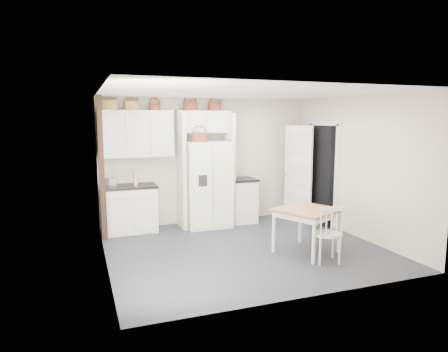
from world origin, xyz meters
name	(u,v)px	position (x,y,z in m)	size (l,w,h in m)	color
floor	(244,248)	(0.00, 0.00, 0.00)	(4.50, 4.50, 0.00)	black
ceiling	(245,93)	(0.00, 0.00, 2.60)	(4.50, 4.50, 0.00)	white
wall_back	(208,161)	(0.00, 2.00, 1.30)	(4.50, 4.50, 0.00)	beige
wall_left	(103,180)	(-2.25, 0.00, 1.30)	(4.00, 4.00, 0.00)	beige
wall_right	(357,167)	(2.25, 0.00, 1.30)	(4.00, 4.00, 0.00)	beige
refrigerator	(207,184)	(-0.15, 1.60, 0.87)	(0.90, 0.72, 1.74)	silver
base_cab_left	(131,210)	(-1.67, 1.70, 0.44)	(0.95, 0.60, 0.88)	silver
base_cab_right	(242,201)	(0.66, 1.70, 0.45)	(0.51, 0.61, 0.89)	silver
dining_table	(307,231)	(0.88, -0.53, 0.37)	(0.88, 0.88, 0.73)	brown
windsor_chair	(327,234)	(0.94, -1.02, 0.44)	(0.43, 0.39, 0.88)	silver
counter_left	(130,186)	(-1.67, 1.70, 0.90)	(0.99, 0.64, 0.04)	black
counter_right	(242,179)	(0.66, 1.70, 0.91)	(0.55, 0.65, 0.04)	black
toaster	(110,182)	(-2.04, 1.68, 1.00)	(0.23, 0.13, 0.16)	silver
cookbook_red	(134,180)	(-1.60, 1.62, 1.03)	(0.03, 0.15, 0.23)	#B43E26
cookbook_cream	(136,179)	(-1.57, 1.62, 1.04)	(0.04, 0.17, 0.25)	beige
basket_upper_a	(109,105)	(-1.99, 1.83, 2.44)	(0.32, 0.32, 0.18)	olive
basket_upper_b	(132,106)	(-1.58, 1.83, 2.44)	(0.29, 0.29, 0.17)	olive
basket_upper_c	(154,107)	(-1.14, 1.83, 2.42)	(0.23, 0.23, 0.13)	#571B15
basket_bridge_a	(190,106)	(-0.43, 1.83, 2.43)	(0.29, 0.29, 0.16)	#571B15
basket_bridge_b	(215,107)	(0.10, 1.83, 2.43)	(0.28, 0.28, 0.16)	#571B15
basket_fridge_a	(199,137)	(-0.33, 1.50, 1.82)	(0.32, 0.32, 0.17)	#571B15
upper_cabinet	(137,134)	(-1.50, 1.83, 1.90)	(1.40, 0.34, 0.90)	silver
bridge_cabinet	(203,122)	(-0.15, 1.83, 2.12)	(1.12, 0.34, 0.45)	silver
fridge_panel_left	(181,171)	(-0.66, 1.70, 1.15)	(0.08, 0.60, 2.30)	silver
fridge_panel_right	(229,169)	(0.36, 1.70, 1.15)	(0.08, 0.60, 2.30)	silver
trim_post	(102,169)	(-2.20, 1.35, 1.30)	(0.09, 0.09, 2.60)	black
doorway_void	(321,175)	(2.16, 1.00, 1.02)	(0.18, 0.85, 2.05)	black
door_slab	(298,174)	(1.80, 1.33, 1.02)	(0.80, 0.04, 2.05)	white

